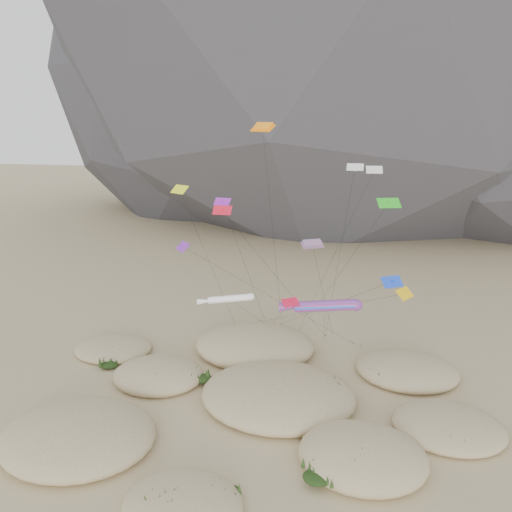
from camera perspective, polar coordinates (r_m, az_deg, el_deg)
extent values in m
plane|color=#CCB789|center=(52.59, -0.23, -19.35)|extent=(500.00, 500.00, 0.00)
ellipsoid|color=black|center=(160.00, 11.93, 26.14)|extent=(191.54, 147.29, 156.00)
ellipsoid|color=#2B2B30|center=(171.90, -4.60, 20.27)|extent=(136.20, 127.83, 116.00)
ellipsoid|color=#CCB789|center=(53.32, -19.66, -18.78)|extent=(15.03, 12.78, 3.63)
ellipsoid|color=#CCB789|center=(44.59, -8.37, -26.33)|extent=(9.81, 8.34, 2.09)
ellipsoid|color=#CCB789|center=(49.15, 12.08, -21.45)|extent=(11.65, 9.90, 3.57)
ellipsoid|color=#CCB789|center=(61.84, -11.11, -13.18)|extent=(10.83, 9.20, 2.84)
ellipsoid|color=#CCB789|center=(56.67, 2.54, -15.56)|extent=(16.98, 14.44, 3.61)
ellipsoid|color=#CCB789|center=(55.66, 21.13, -17.72)|extent=(10.99, 9.34, 2.30)
ellipsoid|color=#CCB789|center=(67.32, -0.16, -10.16)|extent=(15.86, 13.48, 3.72)
ellipsoid|color=#CCB789|center=(64.43, 16.86, -12.37)|extent=(12.17, 10.34, 2.73)
ellipsoid|color=#CCB789|center=(70.09, -15.96, -10.10)|extent=(10.31, 8.76, 1.83)
ellipsoid|color=black|center=(54.64, -21.52, -17.96)|extent=(2.67, 2.28, 0.80)
ellipsoid|color=black|center=(54.39, -18.36, -17.92)|extent=(2.44, 2.09, 0.73)
ellipsoid|color=black|center=(44.84, -10.51, -25.94)|extent=(2.19, 1.87, 0.66)
ellipsoid|color=black|center=(45.30, -3.30, -25.32)|extent=(2.20, 1.88, 0.66)
ellipsoid|color=black|center=(47.92, 10.30, -22.14)|extent=(3.15, 2.69, 0.94)
ellipsoid|color=black|center=(46.35, 7.02, -23.82)|extent=(2.51, 2.15, 0.75)
ellipsoid|color=black|center=(60.49, -11.22, -13.71)|extent=(2.92, 2.50, 0.88)
ellipsoid|color=black|center=(60.24, -6.12, -13.73)|extent=(2.32, 1.98, 0.69)
ellipsoid|color=black|center=(55.15, 4.31, -16.20)|extent=(3.26, 2.79, 0.98)
ellipsoid|color=black|center=(57.47, 8.42, -15.03)|extent=(3.10, 2.65, 0.93)
ellipsoid|color=black|center=(52.82, 1.67, -18.00)|extent=(2.54, 2.17, 0.76)
ellipsoid|color=black|center=(53.80, 21.97, -18.97)|extent=(2.61, 2.24, 0.78)
ellipsoid|color=black|center=(66.23, 1.91, -10.47)|extent=(2.70, 2.31, 0.81)
ellipsoid|color=black|center=(64.15, 2.74, -11.50)|extent=(2.24, 1.91, 0.67)
ellipsoid|color=black|center=(63.23, 14.99, -12.70)|extent=(2.51, 2.15, 0.75)
ellipsoid|color=black|center=(62.06, 13.78, -13.29)|extent=(2.19, 1.88, 0.66)
ellipsoid|color=black|center=(68.74, -16.43, -10.59)|extent=(2.08, 1.78, 0.62)
ellipsoid|color=black|center=(65.98, -16.41, -11.85)|extent=(2.16, 1.85, 0.65)
cylinder|color=#3F2D1E|center=(74.07, 1.40, -8.24)|extent=(0.08, 0.08, 0.30)
cylinder|color=#3F2D1E|center=(74.20, 3.24, -8.22)|extent=(0.08, 0.08, 0.30)
cylinder|color=#3F2D1E|center=(71.47, 4.50, -9.21)|extent=(0.08, 0.08, 0.30)
cylinder|color=#3F2D1E|center=(72.38, 7.92, -8.99)|extent=(0.08, 0.08, 0.30)
cylinder|color=#3F2D1E|center=(70.82, 11.05, -9.72)|extent=(0.08, 0.08, 0.30)
cylinder|color=#3F2D1E|center=(76.44, 0.43, -7.45)|extent=(0.08, 0.08, 0.30)
cylinder|color=#3F2D1E|center=(70.24, 11.91, -9.99)|extent=(0.08, 0.08, 0.30)
cylinder|color=#3F2D1E|center=(71.12, -1.75, -9.30)|extent=(0.08, 0.08, 0.30)
cylinder|color=#EF193B|center=(54.18, 7.91, -5.66)|extent=(6.72, 1.45, 1.89)
sphere|color=#EF193B|center=(54.16, 11.42, -5.54)|extent=(1.27, 1.27, 1.27)
cone|color=#EF193B|center=(54.45, 4.06, -5.80)|extent=(2.77, 1.19, 1.36)
cylinder|color=black|center=(62.52, 7.81, -7.92)|extent=(0.65, 13.68, 10.63)
cylinder|color=white|center=(57.77, -3.04, -4.89)|extent=(5.05, 1.97, 1.14)
sphere|color=white|center=(57.73, -0.57, -4.67)|extent=(0.83, 0.83, 0.83)
cone|color=white|center=(57.94, -5.75, -5.15)|extent=(2.14, 1.18, 0.85)
cylinder|color=black|center=(65.80, -0.23, -6.86)|extent=(2.91, 14.37, 9.93)
cube|color=orange|center=(58.38, 0.78, 14.43)|extent=(3.10, 2.54, 0.85)
cube|color=orange|center=(58.38, 0.78, 14.65)|extent=(2.59, 2.09, 0.83)
cylinder|color=black|center=(66.73, 2.02, 2.04)|extent=(0.67, 13.26, 28.91)
cube|color=#FF1A40|center=(54.23, 6.46, 1.29)|extent=(2.59, 1.98, 0.66)
cube|color=#FF1A40|center=(54.18, 6.46, 1.52)|extent=(2.17, 1.63, 0.66)
cylinder|color=black|center=(63.12, 7.79, -4.65)|extent=(2.34, 13.56, 16.82)
cube|color=green|center=(54.34, 14.95, 5.87)|extent=(2.64, 1.85, 0.90)
cube|color=green|center=(54.36, 14.93, 5.72)|extent=(0.35, 0.33, 0.82)
cylinder|color=black|center=(62.13, 9.03, -2.76)|extent=(10.73, 11.00, 21.39)
cube|color=purple|center=(57.68, -8.39, 1.06)|extent=(2.15, 2.24, 0.88)
cube|color=purple|center=(57.72, -8.38, 0.92)|extent=(0.39, 0.38, 0.70)
cylinder|color=black|center=(63.08, 2.26, -4.99)|extent=(19.98, 11.56, 15.76)
cube|color=red|center=(52.14, -3.88, 5.24)|extent=(1.96, 0.96, 0.83)
cube|color=red|center=(52.17, -3.88, 5.08)|extent=(0.24, 0.28, 0.66)
cylinder|color=black|center=(61.49, 2.96, -3.10)|extent=(10.48, 16.26, 20.74)
cube|color=red|center=(53.56, 3.97, -5.30)|extent=(2.06, 1.83, 0.65)
cube|color=red|center=(53.61, 3.96, -5.45)|extent=(0.28, 0.27, 0.63)
cylinder|color=black|center=(63.80, 2.48, -7.05)|extent=(5.30, 17.12, 11.01)
cube|color=silver|center=(55.67, 11.27, 9.94)|extent=(1.82, 0.97, 0.70)
cube|color=silver|center=(55.69, 11.26, 9.79)|extent=(0.22, 0.23, 0.61)
cylinder|color=black|center=(63.16, 9.37, -0.82)|extent=(2.93, 10.38, 24.86)
cube|color=blue|center=(50.97, 15.28, -2.86)|extent=(2.35, 1.93, 0.90)
cube|color=blue|center=(51.02, 15.27, -3.02)|extent=(0.37, 0.39, 0.71)
cylinder|color=black|center=(62.03, 7.08, -6.13)|extent=(15.47, 18.49, 14.44)
cube|color=purple|center=(55.81, -3.88, 6.20)|extent=(1.94, 1.15, 0.78)
cube|color=purple|center=(55.84, -3.87, 6.04)|extent=(0.26, 0.29, 0.61)
cylinder|color=black|center=(64.38, -0.87, -2.09)|extent=(3.03, 13.60, 20.98)
cube|color=yellow|center=(57.37, 16.64, -4.13)|extent=(2.22, 2.52, 0.98)
cube|color=yellow|center=(57.42, 16.63, -4.27)|extent=(0.43, 0.42, 0.77)
cylinder|color=black|center=(66.25, 7.39, -6.12)|extent=(19.11, 15.27, 11.36)
cube|color=yellow|center=(54.73, -8.73, 7.53)|extent=(2.22, 1.81, 0.82)
cube|color=yellow|center=(54.75, -8.73, 7.38)|extent=(0.34, 0.35, 0.67)
cylinder|color=black|center=(62.16, -4.79, -2.03)|extent=(3.93, 11.84, 22.56)
cube|color=silver|center=(59.36, 13.37, 9.57)|extent=(1.91, 1.01, 0.81)
cube|color=silver|center=(59.37, 13.36, 9.43)|extent=(0.24, 0.29, 0.62)
cylinder|color=black|center=(64.37, 8.52, -0.74)|extent=(9.24, 5.47, 24.25)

